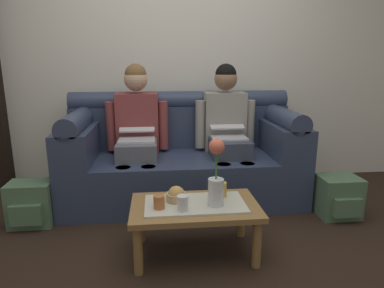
{
  "coord_description": "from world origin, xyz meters",
  "views": [
    {
      "loc": [
        -0.23,
        -1.83,
        1.24
      ],
      "look_at": [
        0.06,
        0.94,
        0.56
      ],
      "focal_mm": 31.63,
      "sensor_mm": 36.0,
      "label": 1
    }
  ],
  "objects_px": {
    "coffee_table": "(195,211)",
    "cup_near_left": "(159,202)",
    "cup_far_center": "(183,203)",
    "backpack_right": "(338,197)",
    "person_right": "(227,127)",
    "snack_bowl": "(176,195)",
    "flower_vase": "(216,177)",
    "person_left": "(137,128)",
    "couch": "(183,158)",
    "cup_near_right": "(221,189)",
    "backpack_left": "(31,204)"
  },
  "relations": [
    {
      "from": "person_right",
      "to": "snack_bowl",
      "type": "height_order",
      "value": "person_right"
    },
    {
      "from": "person_left",
      "to": "backpack_right",
      "type": "height_order",
      "value": "person_left"
    },
    {
      "from": "coffee_table",
      "to": "backpack_right",
      "type": "distance_m",
      "value": 1.31
    },
    {
      "from": "snack_bowl",
      "to": "cup_near_right",
      "type": "bearing_deg",
      "value": 9.88
    },
    {
      "from": "couch",
      "to": "cup_near_right",
      "type": "relative_size",
      "value": 22.05
    },
    {
      "from": "flower_vase",
      "to": "cup_near_left",
      "type": "relative_size",
      "value": 5.16
    },
    {
      "from": "cup_far_center",
      "to": "flower_vase",
      "type": "bearing_deg",
      "value": 14.82
    },
    {
      "from": "person_left",
      "to": "person_right",
      "type": "bearing_deg",
      "value": -0.01
    },
    {
      "from": "person_right",
      "to": "snack_bowl",
      "type": "relative_size",
      "value": 9.16
    },
    {
      "from": "cup_far_center",
      "to": "snack_bowl",
      "type": "bearing_deg",
      "value": 101.04
    },
    {
      "from": "person_left",
      "to": "couch",
      "type": "bearing_deg",
      "value": 0.39
    },
    {
      "from": "person_right",
      "to": "cup_near_right",
      "type": "relative_size",
      "value": 12.95
    },
    {
      "from": "cup_near_right",
      "to": "backpack_left",
      "type": "height_order",
      "value": "cup_near_right"
    },
    {
      "from": "couch",
      "to": "person_right",
      "type": "xyz_separation_m",
      "value": [
        0.41,
        -0.0,
        0.28
      ]
    },
    {
      "from": "cup_far_center",
      "to": "cup_near_right",
      "type": "bearing_deg",
      "value": 36.32
    },
    {
      "from": "backpack_right",
      "to": "cup_far_center",
      "type": "bearing_deg",
      "value": -157.91
    },
    {
      "from": "person_right",
      "to": "coffee_table",
      "type": "distance_m",
      "value": 1.13
    },
    {
      "from": "snack_bowl",
      "to": "cup_near_right",
      "type": "height_order",
      "value": "snack_bowl"
    },
    {
      "from": "person_left",
      "to": "flower_vase",
      "type": "xyz_separation_m",
      "value": [
        0.53,
        -1.04,
        -0.11
      ]
    },
    {
      "from": "cup_near_right",
      "to": "cup_far_center",
      "type": "height_order",
      "value": "same"
    },
    {
      "from": "person_left",
      "to": "cup_far_center",
      "type": "distance_m",
      "value": 1.17
    },
    {
      "from": "cup_far_center",
      "to": "backpack_right",
      "type": "height_order",
      "value": "cup_far_center"
    },
    {
      "from": "couch",
      "to": "cup_far_center",
      "type": "bearing_deg",
      "value": -94.57
    },
    {
      "from": "person_right",
      "to": "cup_far_center",
      "type": "height_order",
      "value": "person_right"
    },
    {
      "from": "person_left",
      "to": "snack_bowl",
      "type": "relative_size",
      "value": 9.16
    },
    {
      "from": "snack_bowl",
      "to": "cup_near_left",
      "type": "height_order",
      "value": "snack_bowl"
    },
    {
      "from": "coffee_table",
      "to": "flower_vase",
      "type": "height_order",
      "value": "flower_vase"
    },
    {
      "from": "couch",
      "to": "cup_far_center",
      "type": "distance_m",
      "value": 1.1
    },
    {
      "from": "coffee_table",
      "to": "flower_vase",
      "type": "bearing_deg",
      "value": -20.21
    },
    {
      "from": "flower_vase",
      "to": "person_left",
      "type": "bearing_deg",
      "value": 117.15
    },
    {
      "from": "flower_vase",
      "to": "backpack_left",
      "type": "relative_size",
      "value": 1.25
    },
    {
      "from": "cup_near_left",
      "to": "cup_far_center",
      "type": "bearing_deg",
      "value": -17.75
    },
    {
      "from": "cup_far_center",
      "to": "person_left",
      "type": "bearing_deg",
      "value": 106.25
    },
    {
      "from": "flower_vase",
      "to": "backpack_right",
      "type": "bearing_deg",
      "value": 23.42
    },
    {
      "from": "cup_near_left",
      "to": "backpack_right",
      "type": "xyz_separation_m",
      "value": [
        1.46,
        0.49,
        -0.23
      ]
    },
    {
      "from": "cup_far_center",
      "to": "backpack_right",
      "type": "xyz_separation_m",
      "value": [
        1.32,
        0.53,
        -0.24
      ]
    },
    {
      "from": "couch",
      "to": "person_left",
      "type": "height_order",
      "value": "person_left"
    },
    {
      "from": "snack_bowl",
      "to": "person_left",
      "type": "bearing_deg",
      "value": 107.05
    },
    {
      "from": "coffee_table",
      "to": "cup_near_left",
      "type": "relative_size",
      "value": 9.82
    },
    {
      "from": "snack_bowl",
      "to": "cup_far_center",
      "type": "relative_size",
      "value": 1.41
    },
    {
      "from": "cup_far_center",
      "to": "backpack_right",
      "type": "distance_m",
      "value": 1.44
    },
    {
      "from": "couch",
      "to": "flower_vase",
      "type": "height_order",
      "value": "couch"
    },
    {
      "from": "couch",
      "to": "cup_far_center",
      "type": "relative_size",
      "value": 22.04
    },
    {
      "from": "person_right",
      "to": "coffee_table",
      "type": "relative_size",
      "value": 1.49
    },
    {
      "from": "snack_bowl",
      "to": "cup_near_left",
      "type": "distance_m",
      "value": 0.15
    },
    {
      "from": "cup_near_left",
      "to": "couch",
      "type": "bearing_deg",
      "value": 77.7
    },
    {
      "from": "person_right",
      "to": "backpack_left",
      "type": "bearing_deg",
      "value": -164.09
    },
    {
      "from": "coffee_table",
      "to": "cup_near_left",
      "type": "bearing_deg",
      "value": -165.95
    },
    {
      "from": "flower_vase",
      "to": "cup_far_center",
      "type": "bearing_deg",
      "value": -165.18
    },
    {
      "from": "cup_near_right",
      "to": "backpack_left",
      "type": "distance_m",
      "value": 1.48
    }
  ]
}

